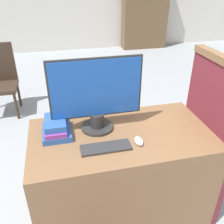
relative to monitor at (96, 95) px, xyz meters
The scene contains 7 objects.
desk 0.67m from the monitor, 36.68° to the right, with size 1.31×0.71×0.75m.
carrel_divider 0.92m from the monitor, 10.48° to the right, with size 0.07×0.63×1.28m.
monitor is the anchor object (origin of this frame).
keyboard 0.37m from the monitor, 87.66° to the right, with size 0.33×0.11×0.02m.
mouse 0.43m from the monitor, 46.10° to the right, with size 0.05×0.10×0.03m.
book_stack 0.37m from the monitor, behind, with size 0.20×0.27×0.12m.
bookshelf_far 5.13m from the monitor, 66.38° to the left, with size 1.12×0.32×1.85m.
Camera 1 is at (-0.40, -1.07, 1.77)m, focal length 40.00 mm.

